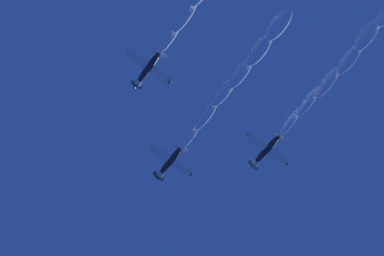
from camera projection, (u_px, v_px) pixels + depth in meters
airplane_lead at (170, 162)px, 95.12m from camera, size 8.65×9.61×2.76m
airplane_left_wingman at (148, 69)px, 91.53m from camera, size 8.65×9.62×2.79m
airplane_right_wingman at (266, 151)px, 93.77m from camera, size 8.64×9.60×2.89m
smoke_trail_lead at (245, 67)px, 87.30m from camera, size 31.20×12.58×5.85m
smoke_trail_right_wingman at (352, 54)px, 85.95m from camera, size 30.83×12.28×6.23m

